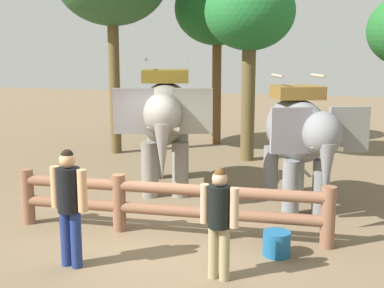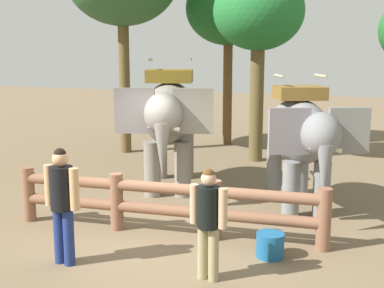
% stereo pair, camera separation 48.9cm
% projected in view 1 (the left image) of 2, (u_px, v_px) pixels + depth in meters
% --- Properties ---
extents(ground_plane, '(60.00, 60.00, 0.00)m').
position_uv_depth(ground_plane, '(166.00, 237.00, 8.90)').
color(ground_plane, brown).
extents(log_fence, '(5.71, 0.73, 1.05)m').
position_uv_depth(log_fence, '(168.00, 202.00, 8.89)').
color(log_fence, brown).
rests_on(log_fence, ground).
extents(elephant_near_left, '(2.51, 3.66, 3.07)m').
position_uv_depth(elephant_near_left, '(166.00, 117.00, 11.64)').
color(elephant_near_left, gray).
rests_on(elephant_near_left, ground).
extents(elephant_center, '(2.45, 3.27, 2.76)m').
position_uv_depth(elephant_center, '(299.00, 134.00, 10.32)').
color(elephant_center, slate).
rests_on(elephant_center, ground).
extents(tourist_woman_in_black, '(0.64, 0.40, 1.82)m').
position_uv_depth(tourist_woman_in_black, '(69.00, 200.00, 7.49)').
color(tourist_woman_in_black, navy).
rests_on(tourist_woman_in_black, ground).
extents(tourist_man_in_blue, '(0.57, 0.36, 1.63)m').
position_uv_depth(tourist_man_in_blue, '(219.00, 216.00, 7.08)').
color(tourist_man_in_blue, '#968B62').
rests_on(tourist_man_in_blue, ground).
extents(tree_back_center, '(2.60, 2.60, 5.44)m').
position_uv_depth(tree_back_center, '(250.00, 15.00, 14.38)').
color(tree_back_center, brown).
rests_on(tree_back_center, ground).
extents(tree_far_right, '(2.89, 2.89, 5.87)m').
position_uv_depth(tree_far_right, '(217.00, 10.00, 16.98)').
color(tree_far_right, brown).
rests_on(tree_far_right, ground).
extents(feed_bucket, '(0.44, 0.44, 0.40)m').
position_uv_depth(feed_bucket, '(277.00, 244.00, 8.05)').
color(feed_bucket, '#19598C').
rests_on(feed_bucket, ground).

